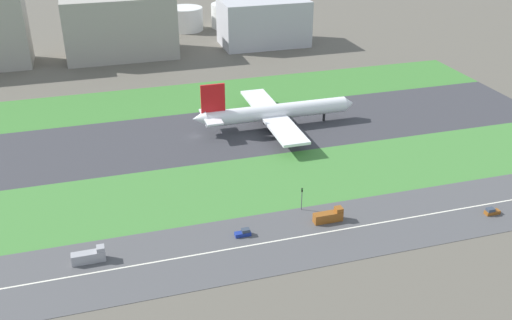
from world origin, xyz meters
TOP-DOWN VIEW (x-y plane):
  - ground_plane at (0.00, 0.00)m, footprint 800.00×800.00m
  - runway at (0.00, 0.00)m, footprint 280.00×46.00m
  - grass_median_north at (0.00, 41.00)m, footprint 280.00×36.00m
  - grass_median_south at (0.00, -41.00)m, footprint 280.00×36.00m
  - highway at (0.00, -73.00)m, footprint 280.00×28.00m
  - highway_centerline at (0.00, -73.00)m, footprint 266.00×0.50m
  - airliner at (30.60, 0.00)m, footprint 65.00×56.00m
  - truck_2 at (25.07, -68.00)m, footprint 8.40×2.50m
  - car_2 at (71.78, -78.00)m, footprint 4.40×1.80m
  - truck_1 at (-40.56, -68.00)m, footprint 8.40×2.50m
  - car_0 at (-0.02, -68.00)m, footprint 4.40×1.80m
  - traffic_light at (19.80, -60.01)m, footprint 0.36×0.50m
  - hangar_building at (-16.96, 114.00)m, footprint 56.97×31.17m
  - office_tower at (62.25, 114.00)m, footprint 48.17×28.41m
  - fuel_tank_west at (-6.26, 159.00)m, footprint 21.93×21.93m
  - fuel_tank_centre at (25.44, 159.00)m, footprint 21.72×21.72m
  - fuel_tank_east at (54.20, 159.00)m, footprint 23.91×23.91m

SIDE VIEW (x-z plane):
  - ground_plane at x=0.00m, z-range 0.00..0.00m
  - runway at x=0.00m, z-range 0.00..0.10m
  - grass_median_north at x=0.00m, z-range 0.00..0.10m
  - grass_median_south at x=0.00m, z-range 0.00..0.10m
  - highway at x=0.00m, z-range 0.00..0.10m
  - highway_centerline at x=0.00m, z-range 0.10..0.11m
  - car_2 at x=71.78m, z-range -0.08..1.92m
  - car_0 at x=-0.02m, z-range -0.08..1.92m
  - truck_2 at x=25.07m, z-range -0.33..3.67m
  - truck_1 at x=-40.56m, z-range -0.33..3.67m
  - traffic_light at x=19.80m, z-range 0.69..7.89m
  - fuel_tank_west at x=-6.26m, z-range 0.00..12.13m
  - airliner at x=30.60m, z-range -3.62..16.08m
  - fuel_tank_centre at x=25.44m, z-range 0.00..13.94m
  - fuel_tank_east at x=54.20m, z-range 0.00..14.53m
  - office_tower at x=62.25m, z-range 0.00..25.15m
  - hangar_building at x=-16.96m, z-range 0.00..31.79m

